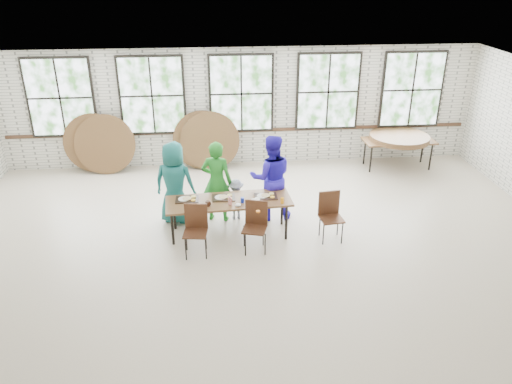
% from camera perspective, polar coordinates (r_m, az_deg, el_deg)
% --- Properties ---
extents(room, '(12.00, 12.00, 12.00)m').
position_cam_1_polar(room, '(12.70, -1.69, 10.98)').
color(room, '#C3B29B').
rests_on(room, ground).
extents(dining_table, '(2.45, 0.97, 0.74)m').
position_cam_1_polar(dining_table, '(9.59, -3.13, -1.22)').
color(dining_table, brown).
rests_on(dining_table, ground).
extents(chair_near_left, '(0.47, 0.45, 0.95)m').
position_cam_1_polar(chair_near_left, '(9.12, -6.90, -3.80)').
color(chair_near_left, '#452717').
rests_on(chair_near_left, ground).
extents(chair_near_right, '(0.52, 0.51, 0.95)m').
position_cam_1_polar(chair_near_right, '(9.17, -0.06, -3.40)').
color(chair_near_right, '#452717').
rests_on(chair_near_right, ground).
extents(chair_spare, '(0.46, 0.45, 0.95)m').
position_cam_1_polar(chair_spare, '(9.63, 8.47, -2.23)').
color(chair_spare, '#452717').
rests_on(chair_spare, ground).
extents(adult_teal, '(0.95, 0.74, 1.71)m').
position_cam_1_polar(adult_teal, '(10.13, -9.27, 1.03)').
color(adult_teal, '#1B686A').
rests_on(adult_teal, ground).
extents(adult_green, '(0.70, 0.55, 1.70)m').
position_cam_1_polar(adult_green, '(10.10, -4.50, 1.20)').
color(adult_green, '#207A23').
rests_on(adult_green, ground).
extents(toddler, '(0.58, 0.35, 0.88)m').
position_cam_1_polar(toddler, '(10.29, -2.30, -0.82)').
color(toddler, '#112037').
rests_on(toddler, ground).
extents(adult_blue, '(0.88, 0.68, 1.80)m').
position_cam_1_polar(adult_blue, '(10.15, 1.72, 1.67)').
color(adult_blue, '#2B1CC7').
rests_on(adult_blue, ground).
extents(storage_table, '(1.82, 0.79, 0.74)m').
position_cam_1_polar(storage_table, '(13.30, 16.00, 5.51)').
color(storage_table, brown).
rests_on(storage_table, ground).
extents(tabletop_clutter, '(2.05, 0.59, 0.11)m').
position_cam_1_polar(tabletop_clutter, '(9.52, -2.56, -0.91)').
color(tabletop_clutter, black).
rests_on(tabletop_clutter, dining_table).
extents(round_tops_stacked, '(1.50, 1.50, 0.13)m').
position_cam_1_polar(round_tops_stacked, '(13.26, 16.06, 6.00)').
color(round_tops_stacked, brown).
rests_on(round_tops_stacked, storage_table).
extents(round_tops_leaning, '(4.40, 0.45, 1.49)m').
position_cam_1_polar(round_tops_leaning, '(12.88, -11.66, 5.58)').
color(round_tops_leaning, brown).
rests_on(round_tops_leaning, ground).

